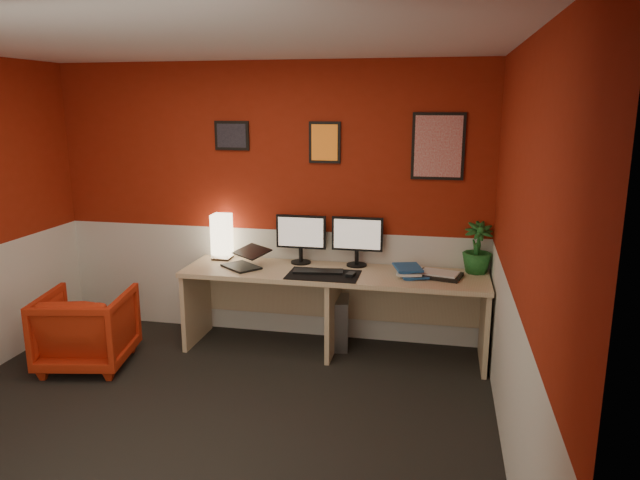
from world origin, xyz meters
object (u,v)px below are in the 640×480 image
Objects in this scene: laptop at (241,256)px; zen_tray at (439,275)px; potted_plant at (477,248)px; shoji_lamp at (222,238)px; monitor_left at (301,232)px; desk at (333,312)px; monitor_right at (357,234)px; armchair at (87,329)px; pc_tower at (337,320)px.

zen_tray is at bearing 41.12° from laptop.
shoji_lamp is at bearing -179.80° from potted_plant.
potted_plant is at bearing 0.13° from monitor_left.
monitor_right is (0.17, 0.23, 0.66)m from desk.
monitor_right is at bearing 54.22° from desk.
monitor_right is 0.83× the size of armchair.
monitor_left is (0.74, 0.00, 0.09)m from shoji_lamp.
monitor_right is 2.40m from armchair.
shoji_lamp reaches higher than armchair.
monitor_right is at bearing -167.49° from armchair.
monitor_right reaches higher than zen_tray.
armchair is at bearing -164.14° from pc_tower.
desk is 5.78× the size of pc_tower.
zen_tray is (1.97, -0.19, -0.18)m from shoji_lamp.
desk is 0.71m from monitor_right.
monitor_right is 0.80m from zen_tray.
laptop is 1.05m from pc_tower.
pc_tower is at bearing 169.97° from zen_tray.
laptop is 1.03m from monitor_right.
potted_plant reaches higher than desk.
shoji_lamp is 1.29m from pc_tower.
desk is 0.23m from pc_tower.
desk is 1.24m from shoji_lamp.
monitor_right is 1.29× the size of pc_tower.
potted_plant is (1.02, -0.01, -0.07)m from monitor_right.
armchair is (-1.60, -0.90, -0.70)m from monitor_left.
desk is at bearing -125.78° from monitor_right.
monitor_right reaches higher than laptop.
laptop is at bearing -161.39° from armchair.
armchair is (-1.94, -0.68, -0.05)m from desk.
desk is 7.88× the size of laptop.
armchair is (-1.13, -0.64, -0.52)m from laptop.
pc_tower is at bearing 89.14° from desk.
zen_tray is at bearing -8.93° from monitor_left.
potted_plant is 3.32m from armchair.
monitor_left is at bearing 0.33° from shoji_lamp.
monitor_right is at bearing 179.37° from potted_plant.
monitor_left is 1.34× the size of potted_plant.
shoji_lamp is 1.25m from monitor_right.
shoji_lamp is at bearing -144.81° from armchair.
pc_tower is at bearing -162.57° from monitor_right.
desk is at bearing -32.42° from monitor_left.
monitor_right reaches higher than pc_tower.
monitor_right is 1.66× the size of zen_tray.
laptop is 0.57m from monitor_left.
shoji_lamp is 1.21× the size of laptop.
laptop is 0.94× the size of zen_tray.
armchair is at bearing -166.05° from zen_tray.
zen_tray is at bearing 1.45° from desk.
laptop is at bearing -172.77° from pc_tower.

